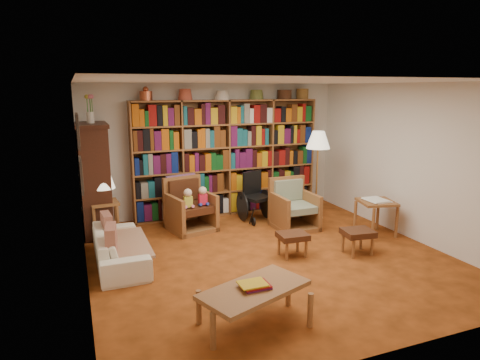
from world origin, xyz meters
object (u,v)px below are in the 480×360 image
armchair_leather (189,208)px  coffee_table (254,292)px  footstool_a (293,237)px  side_table_lamp (105,211)px  side_table_papers (376,206)px  floor_lamp (318,144)px  sofa (120,247)px  footstool_b (358,234)px  armchair_sage (292,209)px  wheelchair (255,198)px

armchair_leather → coffee_table: armchair_leather is taller
footstool_a → coffee_table: size_ratio=0.35×
side_table_lamp → side_table_papers: side_table_papers is taller
side_table_papers → coffee_table: 3.50m
side_table_papers → floor_lamp: bearing=109.1°
sofa → footstool_b: bearing=-105.6°
floor_lamp → side_table_lamp: bearing=175.6°
floor_lamp → sofa: bearing=-166.8°
footstool_a → side_table_lamp: bearing=143.8°
side_table_lamp → floor_lamp: bearing=-4.4°
armchair_sage → coffee_table: armchair_sage is taller
wheelchair → footstool_a: (-0.20, -1.86, -0.12)m
sofa → coffee_table: size_ratio=1.28×
footstool_a → floor_lamp: bearing=49.2°
sofa → footstool_a: sofa is taller
side_table_lamp → armchair_sage: size_ratio=0.71×
sofa → footstool_a: 2.46m
side_table_lamp → armchair_leather: bearing=-0.5°
sofa → armchair_leather: size_ratio=1.77×
armchair_sage → wheelchair: bearing=124.2°
floor_lamp → coffee_table: 4.11m
sofa → coffee_table: coffee_table is taller
footstool_a → coffee_table: coffee_table is taller
armchair_leather → armchair_sage: size_ratio=1.06×
sofa → footstool_b: size_ratio=3.39×
sofa → armchair_sage: armchair_sage is taller
side_table_lamp → coffee_table: bearing=-69.9°
armchair_sage → floor_lamp: bearing=24.4°
footstool_b → side_table_lamp: bearing=148.7°
floor_lamp → coffee_table: floor_lamp is taller
wheelchair → sofa: bearing=-154.9°
footstool_a → footstool_b: (0.94, -0.27, 0.01)m
armchair_leather → side_table_papers: 3.16m
armchair_leather → footstool_a: armchair_leather is taller
side_table_papers → sofa: bearing=175.2°
armchair_leather → footstool_b: armchair_leather is taller
armchair_leather → footstool_b: 2.88m
side_table_lamp → footstool_b: size_ratio=1.29×
side_table_lamp → footstool_b: bearing=-31.3°
floor_lamp → footstool_b: (-0.37, -1.78, -1.12)m
sofa → footstool_a: size_ratio=3.70×
side_table_lamp → footstool_a: side_table_lamp is taller
footstool_b → wheelchair: bearing=109.2°
wheelchair → coffee_table: (-1.46, -3.37, -0.03)m
wheelchair → footstool_a: 1.88m
footstool_a → footstool_b: size_ratio=0.92×
side_table_lamp → armchair_sage: 3.17m
sofa → wheelchair: wheelchair is taller
side_table_lamp → armchair_leather: armchair_leather is taller
coffee_table → footstool_b: bearing=29.5°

